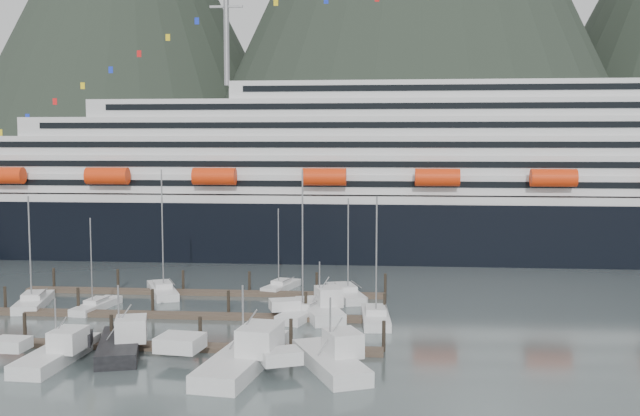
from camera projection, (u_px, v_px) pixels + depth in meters
The scene contains 17 objects.
ground at pixel (212, 325), 82.54m from camera, with size 1600.00×1600.00×0.00m, color #4B5759.
cruise_ship at pixel (449, 187), 133.21m from camera, with size 210.00×30.40×50.30m.
dock_near at pixel (138, 345), 73.11m from camera, with size 48.18×2.28×3.20m.
dock_mid at pixel (176, 315), 86.00m from camera, with size 48.18×2.28×3.20m.
dock_far at pixel (204, 292), 98.89m from camera, with size 48.18×2.28×3.20m.
sailboat_a at pixel (34, 303), 91.61m from camera, with size 5.28×10.64×14.18m.
sailboat_b at pixel (96, 306), 89.97m from camera, with size 3.48×8.95×11.53m.
sailboat_d at pixel (307, 311), 87.16m from camera, with size 6.04×12.31×17.50m.
sailboat_e at pixel (162, 291), 98.83m from camera, with size 7.10×11.04×17.07m.
sailboat_f at pixel (281, 287), 101.89m from camera, with size 4.65×8.53×11.59m.
sailboat_g at pixel (346, 294), 97.10m from camera, with size 6.05×11.60×13.48m.
sailboat_h at pixel (376, 318), 83.72m from camera, with size 3.58×10.25×14.77m.
trawler_a at pixel (55, 352), 68.61m from camera, with size 8.64×11.97×6.47m.
trawler_b at pixel (118, 344), 71.16m from camera, with size 9.41×11.76×7.27m.
trawler_c at pixel (241, 356), 67.02m from camera, with size 11.66×16.38×8.20m.
trawler_d at pixel (329, 359), 66.23m from camera, with size 10.25×12.37×7.11m.
trawler_e at pixel (319, 309), 86.43m from camera, with size 9.25×11.37×7.02m.
Camera 1 is at (19.40, -79.63, 20.15)m, focal length 42.00 mm.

